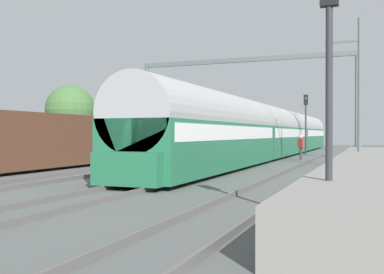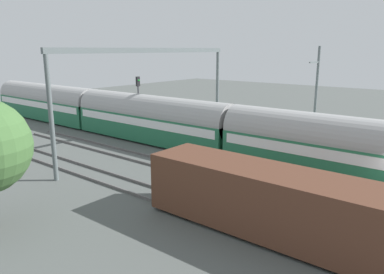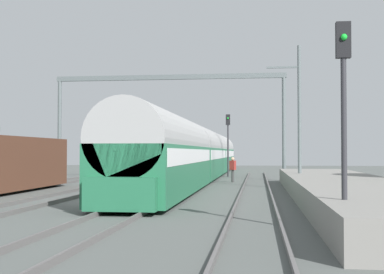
# 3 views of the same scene
# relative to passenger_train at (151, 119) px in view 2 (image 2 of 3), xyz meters

# --- Properties ---
(track_far_west) EXTENTS (1.52, 60.00, 0.16)m
(track_far_west) POSITION_rel_passenger_train_xyz_m (-8.65, -19.59, -1.89)
(track_far_west) COLOR #5D5A59
(track_far_west) RESTS_ON ground
(passenger_train) EXTENTS (2.93, 49.20, 3.82)m
(passenger_train) POSITION_rel_passenger_train_xyz_m (0.00, 0.00, 0.00)
(passenger_train) COLOR #236B47
(passenger_train) RESTS_ON ground
(freight_car) EXTENTS (2.80, 13.00, 2.70)m
(freight_car) POSITION_rel_passenger_train_xyz_m (-8.65, -16.41, -0.50)
(freight_car) COLOR #563323
(freight_car) RESTS_ON ground
(person_crossing) EXTENTS (0.47, 0.41, 1.73)m
(person_crossing) POSITION_rel_passenger_train_xyz_m (2.71, -4.87, -0.94)
(person_crossing) COLOR #383838
(person_crossing) RESTS_ON ground
(railway_signal_far) EXTENTS (0.36, 0.30, 5.27)m
(railway_signal_far) POSITION_rel_passenger_train_xyz_m (1.92, 3.57, 1.39)
(railway_signal_far) COLOR #2D2D33
(railway_signal_far) RESTS_ON ground
(catenary_gantry) EXTENTS (17.38, 0.28, 7.86)m
(catenary_gantry) POSITION_rel_passenger_train_xyz_m (-2.16, -2.40, 3.98)
(catenary_gantry) COLOR slate
(catenary_gantry) RESTS_ON ground
(catenary_pole_east_mid) EXTENTS (1.90, 0.20, 8.00)m
(catenary_pole_east_mid) POSITION_rel_passenger_train_xyz_m (6.68, -11.57, 2.18)
(catenary_pole_east_mid) COLOR slate
(catenary_pole_east_mid) RESTS_ON ground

